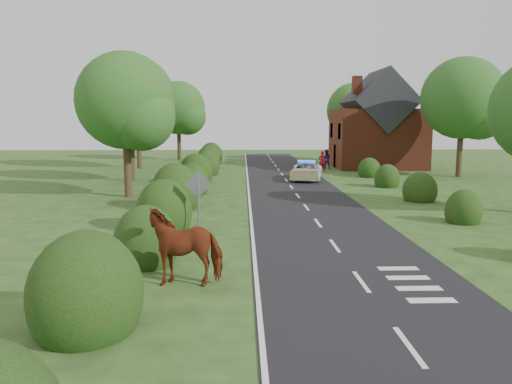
{
  "coord_description": "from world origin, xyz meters",
  "views": [
    {
      "loc": [
        -3.28,
        -17.23,
        4.44
      ],
      "look_at": [
        -2.68,
        4.69,
        1.3
      ],
      "focal_mm": 35.0,
      "sensor_mm": 36.0,
      "label": 1
    }
  ],
  "objects_px": {
    "pedestrian_red": "(322,161)",
    "pedestrian_purple": "(326,159)",
    "police_van": "(306,171)",
    "cow": "(186,251)",
    "road_sign": "(198,193)"
  },
  "relations": [
    {
      "from": "cow",
      "to": "road_sign",
      "type": "bearing_deg",
      "value": -179.92
    },
    {
      "from": "pedestrian_red",
      "to": "pedestrian_purple",
      "type": "distance_m",
      "value": 2.61
    },
    {
      "from": "police_van",
      "to": "pedestrian_purple",
      "type": "relative_size",
      "value": 2.83
    },
    {
      "from": "pedestrian_purple",
      "to": "cow",
      "type": "bearing_deg",
      "value": 74.7
    },
    {
      "from": "road_sign",
      "to": "police_van",
      "type": "distance_m",
      "value": 19.27
    },
    {
      "from": "cow",
      "to": "police_van",
      "type": "height_order",
      "value": "cow"
    },
    {
      "from": "road_sign",
      "to": "pedestrian_red",
      "type": "height_order",
      "value": "road_sign"
    },
    {
      "from": "police_van",
      "to": "pedestrian_red",
      "type": "relative_size",
      "value": 2.82
    },
    {
      "from": "pedestrian_red",
      "to": "pedestrian_purple",
      "type": "height_order",
      "value": "pedestrian_red"
    },
    {
      "from": "road_sign",
      "to": "cow",
      "type": "distance_m",
      "value": 5.8
    },
    {
      "from": "pedestrian_purple",
      "to": "police_van",
      "type": "bearing_deg",
      "value": 72.0
    },
    {
      "from": "cow",
      "to": "police_van",
      "type": "bearing_deg",
      "value": 163.72
    },
    {
      "from": "road_sign",
      "to": "cow",
      "type": "bearing_deg",
      "value": -88.68
    },
    {
      "from": "pedestrian_red",
      "to": "cow",
      "type": "bearing_deg",
      "value": 50.63
    },
    {
      "from": "road_sign",
      "to": "cow",
      "type": "height_order",
      "value": "road_sign"
    }
  ]
}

